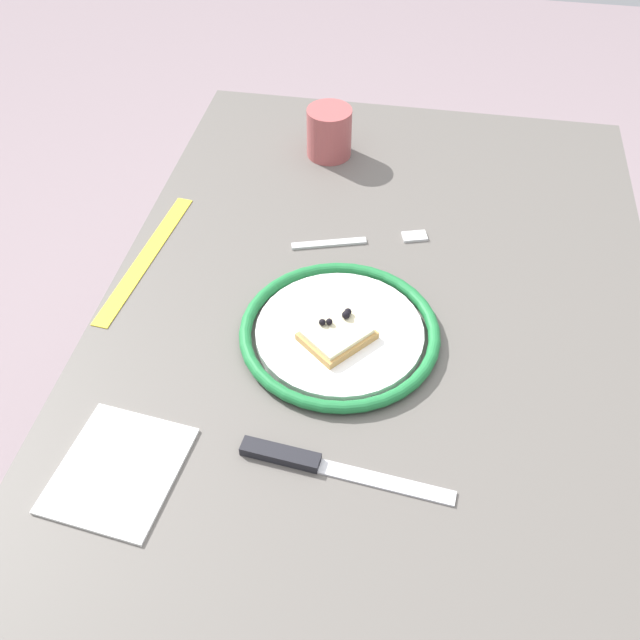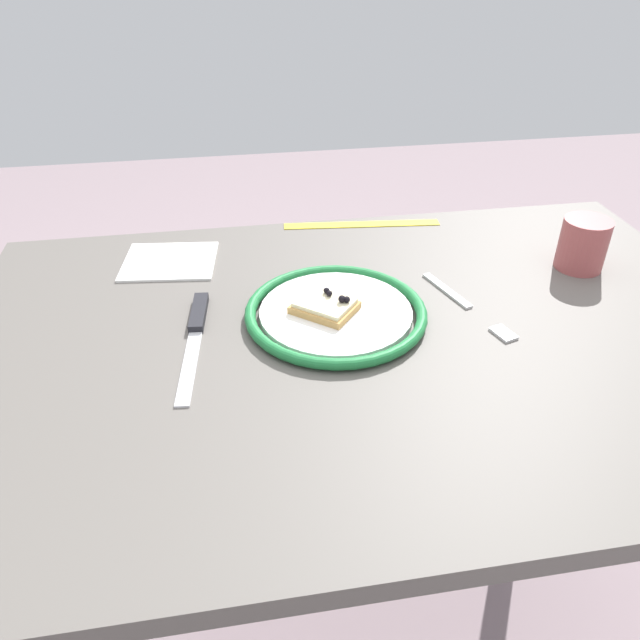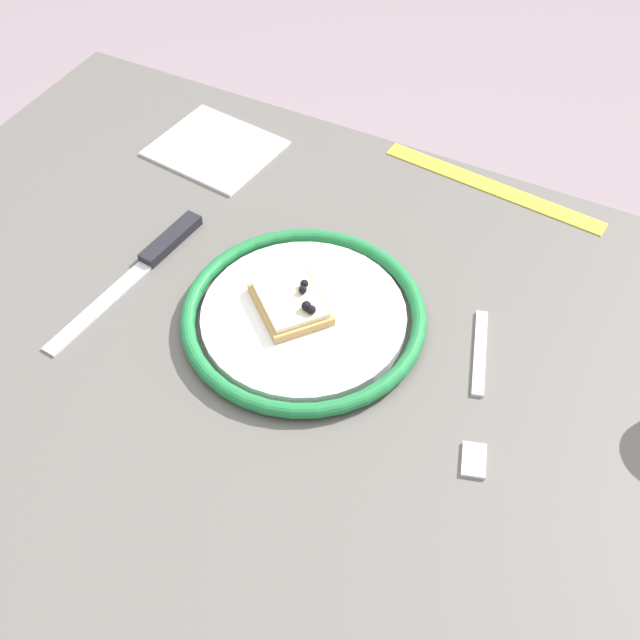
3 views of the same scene
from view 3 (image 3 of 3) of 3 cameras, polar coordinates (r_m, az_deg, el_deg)
name	(u,v)px [view 3 (image 3 of 3)]	position (r m, az deg, el deg)	size (l,w,h in m)	color
ground_plane	(317,629)	(1.47, -0.20, -21.00)	(6.00, 6.00, 0.00)	gray
dining_table	(316,418)	(0.90, -0.31, -6.98)	(1.11, 0.74, 0.74)	#5B5651
plate	(304,316)	(0.84, -1.17, 0.29)	(0.26, 0.26, 0.02)	white
pizza_slice_near	(291,302)	(0.84, -2.06, 1.26)	(0.11, 0.10, 0.03)	tan
knife	(152,257)	(0.93, -11.78, 4.41)	(0.04, 0.24, 0.01)	silver
fork	(478,390)	(0.81, 11.09, -4.88)	(0.08, 0.20, 0.00)	silver
measuring_tape	(492,187)	(1.03, 12.09, 9.17)	(0.29, 0.02, 0.00)	yellow
napkin	(215,148)	(1.07, -7.41, 11.95)	(0.15, 0.13, 0.00)	white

